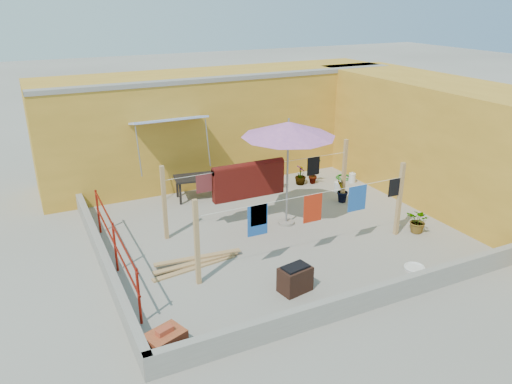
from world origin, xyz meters
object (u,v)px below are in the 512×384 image
patio_umbrella (288,130)px  plant_back_a (267,178)px  water_jug_a (352,178)px  outdoor_table (200,178)px  green_hose (344,177)px  water_jug_b (338,187)px  brick_stack (166,344)px  brazier (295,279)px  white_basin (414,268)px

patio_umbrella → plant_back_a: 3.06m
water_jug_a → plant_back_a: (-2.66, 0.49, 0.26)m
patio_umbrella → outdoor_table: patio_umbrella is taller
green_hose → outdoor_table: bearing=175.1°
water_jug_a → water_jug_b: bearing=-153.1°
patio_umbrella → outdoor_table: bearing=117.6°
brick_stack → water_jug_b: (6.57, 4.76, -0.08)m
brazier → water_jug_b: brazier is taller
brazier → water_jug_a: brazier is taller
outdoor_table → water_jug_a: bearing=-10.1°
brazier → water_jug_b: 5.54m
brazier → patio_umbrella: bearing=63.8°
water_jug_b → plant_back_a: bearing=153.4°
brick_stack → white_basin: bearing=3.4°
green_hose → white_basin: bearing=-110.4°
brick_stack → brazier: size_ratio=1.06×
white_basin → water_jug_b: size_ratio=1.34×
brazier → white_basin: 2.69m
white_basin → plant_back_a: plant_back_a is taller
brick_stack → water_jug_a: (7.40, 5.19, -0.08)m
water_jug_a → green_hose: size_ratio=0.66×
water_jug_b → plant_back_a: 2.07m
water_jug_a → water_jug_b: 0.93m
outdoor_table → water_jug_a: outdoor_table is taller
white_basin → water_jug_a: size_ratio=1.33×
green_hose → brick_stack: bearing=-142.8°
outdoor_table → white_basin: (2.63, -5.69, -0.56)m
water_jug_b → green_hose: (0.83, 0.84, -0.11)m
patio_umbrella → water_jug_b: (2.44, 1.30, -2.27)m
brick_stack → plant_back_a: bearing=50.2°
brazier → white_basin: bearing=-8.7°
outdoor_table → brazier: size_ratio=2.26×
water_jug_a → plant_back_a: 2.72m
water_jug_b → green_hose: bearing=45.5°
green_hose → water_jug_b: bearing=-134.5°
brick_stack → patio_umbrella: bearing=40.0°
brick_stack → brazier: 2.87m
outdoor_table → green_hose: outdoor_table is taller
outdoor_table → brick_stack: bearing=-115.0°
white_basin → water_jug_b: bearing=75.6°
brick_stack → water_jug_b: brick_stack is taller
green_hose → water_jug_a: bearing=-90.0°
white_basin → green_hose: white_basin is taller
water_jug_b → plant_back_a: plant_back_a is taller
brazier → outdoor_table: bearing=89.8°
outdoor_table → green_hose: (4.60, -0.40, -0.57)m
brick_stack → outdoor_table: bearing=65.0°
brick_stack → plant_back_a: plant_back_a is taller
outdoor_table → water_jug_b: (3.77, -1.24, -0.46)m
water_jug_a → water_jug_b: size_ratio=1.01×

